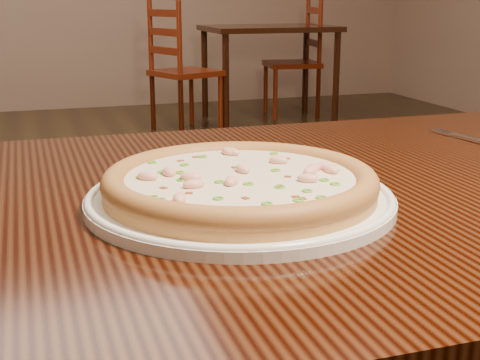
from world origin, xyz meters
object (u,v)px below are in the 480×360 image
object	(u,v)px
plate	(240,198)
chair_d	(298,63)
hero_table	(315,257)
pizza	(240,182)
bg_table_right	(269,38)
chair_c	(180,72)

from	to	relation	value
plate	chair_d	distance (m)	4.90
hero_table	pizza	xyz separation A→B (m)	(-0.12, -0.05, 0.13)
bg_table_right	chair_d	world-z (taller)	chair_d
chair_d	plate	bearing A→B (deg)	-113.70
hero_table	chair_c	bearing A→B (deg)	79.51
pizza	chair_d	distance (m)	4.90
pizza	chair_c	world-z (taller)	chair_c
plate	bg_table_right	distance (m)	4.64
plate	bg_table_right	size ratio (longest dim) A/B	0.35
chair_d	pizza	bearing A→B (deg)	-113.70
hero_table	pizza	bearing A→B (deg)	-157.38
hero_table	pizza	size ratio (longest dim) A/B	3.80
plate	bg_table_right	world-z (taller)	plate
bg_table_right	chair_c	bearing A→B (deg)	-163.25
pizza	chair_c	size ratio (longest dim) A/B	0.33
bg_table_right	chair_d	xyz separation A→B (m)	(0.31, 0.14, -0.22)
pizza	chair_d	bearing A→B (deg)	66.30
hero_table	bg_table_right	distance (m)	4.55
hero_table	chair_d	size ratio (longest dim) A/B	1.26
pizza	plate	bearing A→B (deg)	-160.55
bg_table_right	chair_c	world-z (taller)	chair_c
pizza	chair_c	distance (m)	4.21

